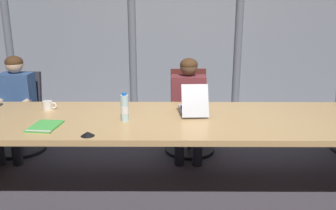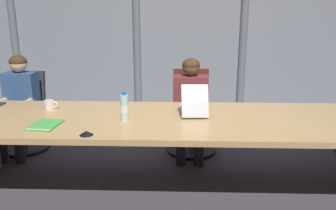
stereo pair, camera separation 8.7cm
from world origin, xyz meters
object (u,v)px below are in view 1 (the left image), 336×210
Objects in this scene: person_left_mid at (188,101)px; laptop_left_mid at (193,106)px; office_chair_left_mid at (189,121)px; water_bottle_secondary at (125,108)px; office_chair_left_end at (21,122)px; spiral_notepad at (45,126)px; person_left_end at (15,100)px; conference_mic_left_side at (88,134)px; coffee_mug_near at (48,105)px.

laptop_left_mid is at bearing 1.75° from person_left_mid.
laptop_left_mid reaches higher than office_chair_left_mid.
person_left_mid is (-0.00, 0.70, -0.14)m from laptop_left_mid.
laptop_left_mid is 0.67m from water_bottle_secondary.
office_chair_left_end is 1.57m from spiral_notepad.
person_left_end reaches higher than laptop_left_mid.
water_bottle_secondary reaches higher than office_chair_left_mid.
person_left_mid is 1.60m from conference_mic_left_side.
water_bottle_secondary is at bearing 21.34° from spiral_notepad.
person_left_mid reaches higher than office_chair_left_end.
coffee_mug_near is 0.54m from spiral_notepad.
laptop_left_mid reaches higher than coffee_mug_near.
person_left_mid is 1.71m from spiral_notepad.
person_left_mid reaches higher than conference_mic_left_side.
person_left_mid reaches higher than spiral_notepad.
person_left_end is (0.03, -0.16, 0.31)m from office_chair_left_end.
coffee_mug_near is at bearing 156.55° from water_bottle_secondary.
office_chair_left_mid is (0.02, 0.86, -0.43)m from laptop_left_mid.
person_left_mid is (-0.02, -0.16, 0.29)m from office_chair_left_mid.
office_chair_left_mid is 1.87m from spiral_notepad.
conference_mic_left_side is (1.15, -1.35, 0.09)m from person_left_end.
laptop_left_mid is 1.34m from spiral_notepad.
office_chair_left_mid is 8.89× the size of conference_mic_left_side.
person_left_end reaches higher than office_chair_left_end.
office_chair_left_mid is 1.79m from conference_mic_left_side.
spiral_notepad is at bearing 35.05° from person_left_end.
conference_mic_left_side is (0.55, -0.72, -0.03)m from coffee_mug_near.
office_chair_left_mid is at bearing 60.75° from water_bottle_secondary.
office_chair_left_end reaches higher than conference_mic_left_side.
person_left_mid is 1.54m from coffee_mug_near.
person_left_end is at bearing 17.60° from office_chair_left_end.
laptop_left_mid is 2.26m from office_chair_left_end.
water_bottle_secondary is 0.46m from conference_mic_left_side.
office_chair_left_mid is at bearing 95.63° from office_chair_left_end.
person_left_mid is (2.01, 0.00, -0.01)m from person_left_end.
person_left_mid is 3.50× the size of spiral_notepad.
coffee_mug_near reaches higher than spiral_notepad.
coffee_mug_near is 0.41× the size of spiral_notepad.
water_bottle_secondary is at bearing 57.24° from person_left_end.
person_left_end reaches higher than conference_mic_left_side.
person_left_end is at bearing -88.27° from office_chair_left_mid.
office_chair_left_mid is at bearing 28.88° from coffee_mug_near.
coffee_mug_near is 0.91m from conference_mic_left_side.
laptop_left_mid is 3.51× the size of coffee_mug_near.
conference_mic_left_side is 0.34× the size of spiral_notepad.
person_left_end is 4.58× the size of water_bottle_secondary.
office_chair_left_mid is at bearing 96.55° from person_left_end.
office_chair_left_end is 1.10m from coffee_mug_near.
office_chair_left_end is 7.01× the size of coffee_mug_near.
laptop_left_mid reaches higher than conference_mic_left_side.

